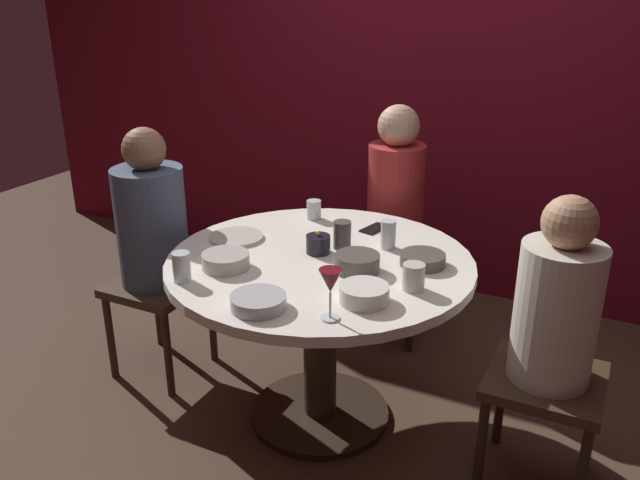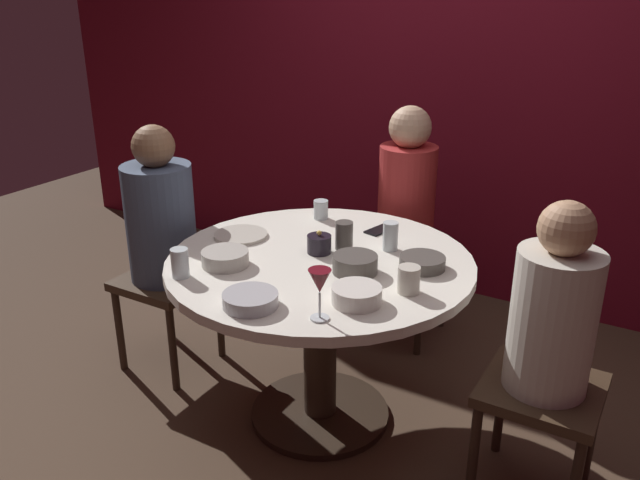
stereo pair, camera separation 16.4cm
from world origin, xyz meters
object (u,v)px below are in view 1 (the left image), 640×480
(bowl_rice_portion, at_px, (423,259))
(dinner_plate, at_px, (236,237))
(candle_holder, at_px, (318,244))
(cup_center_front, at_px, (342,235))
(cup_by_right_diner, at_px, (314,210))
(seated_diner_left, at_px, (152,229))
(bowl_sauce_side, at_px, (364,294))
(dining_table, at_px, (320,298))
(cup_near_candle, at_px, (388,234))
(bowl_small_white, at_px, (357,263))
(cup_by_left_diner, at_px, (182,267))
(wine_glass, at_px, (330,283))
(bowl_serving_large, at_px, (259,302))
(bowl_salad_center, at_px, (226,261))
(cup_far_edge, at_px, (414,277))
(seated_diner_back, at_px, (395,198))
(seated_diner_right, at_px, (555,318))
(cell_phone, at_px, (374,229))

(bowl_rice_portion, bearing_deg, dinner_plate, -173.53)
(candle_holder, relative_size, cup_center_front, 0.85)
(candle_holder, relative_size, dinner_plate, 0.43)
(cup_by_right_diner, bearing_deg, seated_diner_left, -146.78)
(bowl_sauce_side, bearing_deg, seated_diner_left, 167.11)
(dining_table, distance_m, cup_near_candle, 0.38)
(bowl_small_white, bearing_deg, cup_by_left_diner, -146.06)
(bowl_small_white, bearing_deg, wine_glass, -79.58)
(bowl_serving_large, distance_m, bowl_salad_center, 0.37)
(bowl_serving_large, bearing_deg, cup_by_right_diner, 105.07)
(seated_diner_left, distance_m, bowl_sauce_side, 1.18)
(cup_far_edge, bearing_deg, seated_diner_back, 113.78)
(bowl_serving_large, bearing_deg, dinner_plate, 129.94)
(candle_holder, height_order, cup_by_left_diner, cup_by_left_diner)
(candle_holder, bearing_deg, bowl_sauce_side, -43.30)
(seated_diner_right, bearing_deg, candle_holder, -3.21)
(cup_by_right_diner, bearing_deg, cell_phone, -1.00)
(dining_table, xyz_separation_m, seated_diner_right, (0.90, 0.00, 0.13))
(cup_far_edge, bearing_deg, cell_phone, 125.17)
(cup_by_left_diner, bearing_deg, cup_far_edge, 21.62)
(cell_phone, height_order, cup_far_edge, cup_far_edge)
(bowl_salad_center, distance_m, cup_near_candle, 0.67)
(bowl_serving_large, relative_size, bowl_salad_center, 1.04)
(dining_table, xyz_separation_m, bowl_sauce_side, (0.30, -0.26, 0.20))
(dining_table, distance_m, cup_far_edge, 0.49)
(seated_diner_back, height_order, cup_near_candle, seated_diner_back)
(bowl_sauce_side, bearing_deg, bowl_salad_center, 177.60)
(bowl_serving_large, xyz_separation_m, bowl_sauce_side, (0.30, 0.20, 0.01))
(candle_holder, relative_size, cup_by_right_diner, 1.13)
(cell_phone, relative_size, cup_near_candle, 1.18)
(cup_by_left_diner, xyz_separation_m, cup_far_edge, (0.78, 0.31, -0.01))
(dinner_plate, distance_m, bowl_small_white, 0.60)
(seated_diner_left, xyz_separation_m, cup_by_right_diner, (0.62, 0.40, 0.06))
(seated_diner_left, bearing_deg, seated_diner_right, 0.00)
(seated_diner_back, relative_size, bowl_rice_portion, 6.93)
(cup_by_left_diner, bearing_deg, seated_diner_left, 140.12)
(cup_by_left_diner, distance_m, cup_by_right_diner, 0.82)
(cell_phone, relative_size, bowl_small_white, 0.82)
(seated_diner_left, height_order, bowl_serving_large, seated_diner_left)
(cup_by_right_diner, relative_size, cup_far_edge, 0.89)
(bowl_serving_large, xyz_separation_m, cup_near_candle, (0.20, 0.69, 0.04))
(wine_glass, xyz_separation_m, bowl_rice_portion, (0.13, 0.55, -0.10))
(bowl_rice_portion, bearing_deg, cup_by_right_diner, 155.51)
(seated_diner_right, distance_m, cup_near_candle, 0.74)
(candle_holder, height_order, bowl_salad_center, candle_holder)
(wine_glass, height_order, bowl_sauce_side, wine_glass)
(cell_phone, bearing_deg, cup_by_left_diner, 75.33)
(bowl_serving_large, distance_m, cup_far_edge, 0.56)
(seated_diner_right, height_order, dinner_plate, seated_diner_right)
(bowl_rice_portion, bearing_deg, cup_by_left_diner, -144.55)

